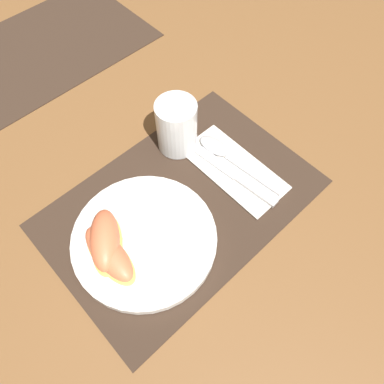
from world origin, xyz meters
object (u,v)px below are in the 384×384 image
spoon (224,153)px  plate (144,239)px  juice_glass (177,128)px  citrus_wedge_1 (109,254)px  fork (139,230)px  citrus_wedge_0 (105,240)px  knife (231,172)px

spoon → plate: bearing=-171.4°
juice_glass → citrus_wedge_1: (-0.24, -0.11, -0.01)m
fork → citrus_wedge_0: size_ratio=1.39×
plate → citrus_wedge_1: citrus_wedge_1 is taller
plate → spoon: size_ratio=1.26×
juice_glass → knife: juice_glass is taller
spoon → juice_glass: bearing=119.4°
juice_glass → citrus_wedge_1: 0.26m
knife → spoon: (0.02, 0.04, 0.00)m
knife → citrus_wedge_0: bearing=172.4°
fork → spoon: bearing=4.8°
plate → citrus_wedge_0: 0.07m
plate → spoon: (0.22, 0.03, -0.00)m
juice_glass → citrus_wedge_1: bearing=-155.9°
knife → fork: fork is taller
citrus_wedge_1 → citrus_wedge_0: bearing=67.0°
juice_glass → spoon: size_ratio=0.55×
knife → spoon: 0.04m
citrus_wedge_1 → fork: bearing=5.8°
knife → spoon: size_ratio=1.13×
plate → knife: plate is taller
knife → juice_glass: bearing=101.4°
juice_glass → plate: bearing=-146.9°
knife → fork: size_ratio=1.30×
fork → citrus_wedge_1: citrus_wedge_1 is taller
citrus_wedge_0 → citrus_wedge_1: 0.02m
spoon → citrus_wedge_0: (-0.28, -0.00, 0.03)m
plate → citrus_wedge_0: size_ratio=2.02×
knife → spoon: spoon is taller
spoon → citrus_wedge_1: 0.29m
knife → citrus_wedge_1: (-0.26, 0.01, 0.02)m
spoon → fork: (-0.22, -0.02, 0.01)m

